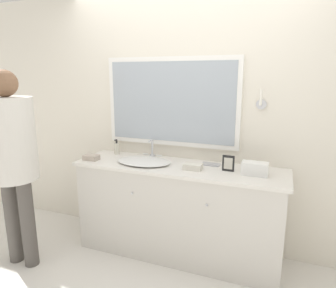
# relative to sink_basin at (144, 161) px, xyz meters

# --- Properties ---
(ground_plane) EXTENTS (14.00, 14.00, 0.00)m
(ground_plane) POSITION_rel_sink_basin_xyz_m (0.34, -0.26, -0.92)
(ground_plane) COLOR silver
(wall_back) EXTENTS (8.00, 0.18, 2.55)m
(wall_back) POSITION_rel_sink_basin_xyz_m (0.34, 0.33, 0.36)
(wall_back) COLOR silver
(wall_back) RESTS_ON ground_plane
(vanity_counter) EXTENTS (1.98, 0.56, 0.90)m
(vanity_counter) POSITION_rel_sink_basin_xyz_m (0.34, 0.02, -0.47)
(vanity_counter) COLOR beige
(vanity_counter) RESTS_ON ground_plane
(sink_basin) EXTENTS (0.53, 0.41, 0.19)m
(sink_basin) POSITION_rel_sink_basin_xyz_m (0.00, 0.00, 0.00)
(sink_basin) COLOR white
(sink_basin) RESTS_ON vanity_counter
(soap_bottle) EXTENTS (0.05, 0.06, 0.16)m
(soap_bottle) POSITION_rel_sink_basin_xyz_m (-0.41, 0.19, 0.05)
(soap_bottle) COLOR beige
(soap_bottle) RESTS_ON vanity_counter
(appliance_box) EXTENTS (0.22, 0.12, 0.11)m
(appliance_box) POSITION_rel_sink_basin_xyz_m (1.03, 0.01, 0.04)
(appliance_box) COLOR white
(appliance_box) RESTS_ON vanity_counter
(picture_frame) EXTENTS (0.10, 0.01, 0.14)m
(picture_frame) POSITION_rel_sink_basin_xyz_m (0.80, 0.03, 0.05)
(picture_frame) COLOR black
(picture_frame) RESTS_ON vanity_counter
(hand_towel_near_sink) EXTENTS (0.16, 0.11, 0.05)m
(hand_towel_near_sink) POSITION_rel_sink_basin_xyz_m (0.50, -0.03, 0.01)
(hand_towel_near_sink) COLOR silver
(hand_towel_near_sink) RESTS_ON vanity_counter
(hand_towel_far_corner) EXTENTS (0.15, 0.10, 0.05)m
(hand_towel_far_corner) POSITION_rel_sink_basin_xyz_m (-0.53, -0.10, 0.01)
(hand_towel_far_corner) COLOR #B7A899
(hand_towel_far_corner) RESTS_ON vanity_counter
(metal_tray) EXTENTS (0.17, 0.10, 0.01)m
(metal_tray) POSITION_rel_sink_basin_xyz_m (0.62, 0.16, -0.01)
(metal_tray) COLOR #ADADB2
(metal_tray) RESTS_ON vanity_counter
(person) EXTENTS (0.42, 0.42, 1.77)m
(person) POSITION_rel_sink_basin_xyz_m (-0.96, -0.65, 0.18)
(person) COLOR #514C47
(person) RESTS_ON ground_plane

